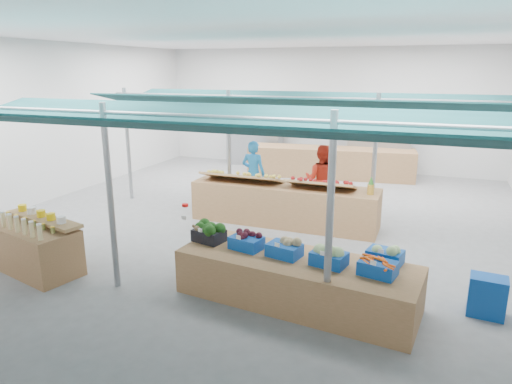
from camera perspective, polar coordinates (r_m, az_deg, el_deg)
floor at (r=10.84m, az=0.46°, el=-3.56°), size 13.00×13.00×0.00m
hall at (r=11.65m, az=3.06°, el=11.03°), size 13.00×13.00×13.00m
pole_grid at (r=8.53m, az=1.01°, el=3.87°), size 10.00×4.60×3.00m
awnings at (r=8.40m, az=1.04°, el=10.36°), size 9.50×7.08×0.30m
back_shelving_left at (r=16.95m, az=-0.20°, el=6.75°), size 2.00×0.50×2.00m
back_shelving_right at (r=15.88m, az=15.16°, el=5.65°), size 2.00×0.50×2.00m
bottle_shelf at (r=9.02m, az=-25.90°, el=-6.10°), size 1.99×1.47×1.10m
veg_counter at (r=7.14m, az=5.02°, el=-10.90°), size 3.75×1.59×0.71m
fruit_counter at (r=10.53m, az=3.53°, el=-1.55°), size 4.28×1.03×0.92m
far_counter at (r=15.31m, az=9.23°, el=3.68°), size 5.48×1.77×0.97m
crate_stack at (r=7.55m, az=26.91°, el=-11.54°), size 0.53×0.39×0.60m
vendor_left at (r=11.83m, az=-0.33°, el=2.33°), size 0.62×0.41×1.71m
vendor_right at (r=11.30m, az=8.18°, el=1.57°), size 0.83×0.65×1.71m
crate_broccoli at (r=7.61m, az=-5.91°, el=-5.02°), size 0.56×0.45×0.35m
crate_beets at (r=7.28m, az=-1.20°, el=-6.12°), size 0.56×0.45×0.29m
crate_celeriac at (r=7.00m, az=3.57°, el=-6.92°), size 0.56×0.45×0.31m
crate_cabbage at (r=6.77m, az=9.12°, el=-7.78°), size 0.56×0.45×0.35m
crate_carrots at (r=6.62m, az=14.99°, el=-9.09°), size 0.56×0.45×0.29m
sparrow at (r=7.57m, az=-7.48°, el=-4.47°), size 0.12×0.09×0.11m
pole_ribbon at (r=8.33m, az=-8.86°, el=-1.79°), size 0.12×0.12×0.28m
apple_heap_yellow at (r=10.62m, az=-1.82°, el=2.10°), size 1.90×0.71×0.27m
apple_heap_red at (r=10.06m, az=8.11°, el=1.20°), size 1.50×0.71×0.27m
pineapple at (r=9.88m, az=14.16°, el=0.72°), size 0.14×0.14×0.39m
crate_extra at (r=7.02m, az=15.84°, el=-7.41°), size 0.56×0.45×0.32m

